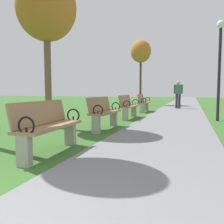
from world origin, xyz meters
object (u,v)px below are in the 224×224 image
at_px(pedestrian_walking, 178,93).
at_px(lamp_post, 220,55).
at_px(park_bench_2, 48,126).
at_px(park_bench_5, 144,102).
at_px(park_bench_4, 129,106).
at_px(park_bench_3, 104,112).
at_px(tree_2, 46,9).
at_px(tree_3, 141,52).

distance_m(pedestrian_walking, lamp_post, 6.06).
relative_size(park_bench_2, park_bench_5, 1.00).
height_order(park_bench_2, park_bench_4, same).
xyz_separation_m(park_bench_3, lamp_post, (3.20, 2.98, 1.82)).
bearing_deg(tree_2, lamp_post, 32.27).
height_order(park_bench_5, lamp_post, lamp_post).
distance_m(park_bench_2, park_bench_5, 8.80).
bearing_deg(park_bench_5, park_bench_3, -90.00).
distance_m(tree_3, lamp_post, 10.20).
height_order(park_bench_2, park_bench_3, same).
relative_size(park_bench_4, park_bench_5, 0.99).
bearing_deg(lamp_post, tree_2, -147.73).
distance_m(tree_3, pedestrian_walking, 5.32).
distance_m(park_bench_5, pedestrian_walking, 3.13).
relative_size(park_bench_5, pedestrian_walking, 1.00).
relative_size(park_bench_5, tree_2, 0.37).
xyz_separation_m(park_bench_3, park_bench_5, (0.00, 5.98, 0.00)).
distance_m(park_bench_5, tree_3, 7.03).
bearing_deg(tree_3, park_bench_3, -83.52).
distance_m(park_bench_3, lamp_post, 4.74).
height_order(park_bench_5, tree_2, tree_2).
relative_size(park_bench_5, lamp_post, 0.47).
bearing_deg(pedestrian_walking, park_bench_5, -120.17).
relative_size(tree_3, pedestrian_walking, 2.96).
distance_m(park_bench_3, tree_2, 3.35).
distance_m(park_bench_3, park_bench_5, 5.98).
relative_size(park_bench_3, park_bench_4, 1.00).
xyz_separation_m(pedestrian_walking, lamp_post, (1.65, -5.67, 1.38)).
distance_m(tree_2, lamp_post, 5.89).
bearing_deg(tree_3, park_bench_5, -77.22).
xyz_separation_m(park_bench_4, park_bench_5, (0.00, 3.15, 0.00)).
bearing_deg(tree_2, park_bench_4, 60.07).
relative_size(park_bench_2, park_bench_4, 1.00).
relative_size(park_bench_2, pedestrian_walking, 1.00).
relative_size(park_bench_4, tree_2, 0.37).
bearing_deg(tree_3, lamp_post, -63.06).
height_order(park_bench_3, lamp_post, lamp_post).
bearing_deg(park_bench_4, pedestrian_walking, 75.04).
distance_m(park_bench_3, tree_3, 12.51).
xyz_separation_m(tree_2, lamp_post, (4.89, 3.09, -1.07)).
xyz_separation_m(tree_3, lamp_post, (4.56, -8.98, -1.60)).
relative_size(park_bench_4, tree_3, 0.34).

